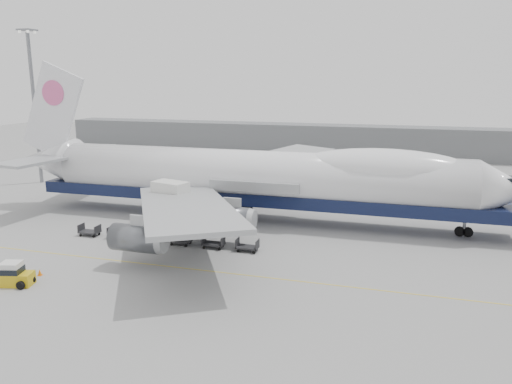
% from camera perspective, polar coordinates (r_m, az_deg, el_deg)
% --- Properties ---
extents(ground, '(260.00, 260.00, 0.00)m').
position_cam_1_polar(ground, '(53.12, -3.91, -6.58)').
color(ground, gray).
rests_on(ground, ground).
extents(apron_line, '(60.00, 0.15, 0.01)m').
position_cam_1_polar(apron_line, '(47.89, -6.40, -8.85)').
color(apron_line, gold).
rests_on(apron_line, ground).
extents(hangar, '(110.00, 8.00, 7.00)m').
position_cam_1_polar(hangar, '(120.96, 3.04, 6.15)').
color(hangar, slate).
rests_on(hangar, ground).
extents(floodlight_mast, '(2.40, 2.40, 25.43)m').
position_cam_1_polar(floodlight_mast, '(92.62, -24.05, 9.69)').
color(floodlight_mast, slate).
rests_on(floodlight_mast, ground).
extents(airliner, '(67.00, 55.30, 19.98)m').
position_cam_1_polar(airliner, '(62.47, 0.35, 1.77)').
color(airliner, white).
rests_on(airliner, ground).
extents(catering_truck, '(4.84, 3.89, 5.97)m').
position_cam_1_polar(catering_truck, '(59.13, -9.69, -1.25)').
color(catering_truck, '#181D48').
rests_on(catering_truck, ground).
extents(baggage_tug, '(3.15, 2.19, 2.10)m').
position_cam_1_polar(baggage_tug, '(48.85, -25.92, -8.52)').
color(baggage_tug, gold).
rests_on(baggage_tug, ground).
extents(traffic_cone, '(0.40, 0.40, 0.60)m').
position_cam_1_polar(traffic_cone, '(50.37, -23.48, -8.43)').
color(traffic_cone, orange).
rests_on(traffic_cone, ground).
extents(dolly_0, '(2.30, 1.35, 1.30)m').
position_cam_1_polar(dolly_0, '(60.47, -18.48, -4.27)').
color(dolly_0, '#2D2D30').
rests_on(dolly_0, ground).
extents(dolly_1, '(2.30, 1.35, 1.30)m').
position_cam_1_polar(dolly_1, '(58.44, -15.40, -4.65)').
color(dolly_1, '#2D2D30').
rests_on(dolly_1, ground).
extents(dolly_2, '(2.30, 1.35, 1.30)m').
position_cam_1_polar(dolly_2, '(56.60, -12.11, -5.04)').
color(dolly_2, '#2D2D30').
rests_on(dolly_2, ground).
extents(dolly_3, '(2.30, 1.35, 1.30)m').
position_cam_1_polar(dolly_3, '(54.95, -8.61, -5.44)').
color(dolly_3, '#2D2D30').
rests_on(dolly_3, ground).
extents(dolly_4, '(2.30, 1.35, 1.30)m').
position_cam_1_polar(dolly_4, '(53.53, -4.90, -5.84)').
color(dolly_4, '#2D2D30').
rests_on(dolly_4, ground).
extents(dolly_5, '(2.30, 1.35, 1.30)m').
position_cam_1_polar(dolly_5, '(52.34, -1.00, -6.24)').
color(dolly_5, '#2D2D30').
rests_on(dolly_5, ground).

